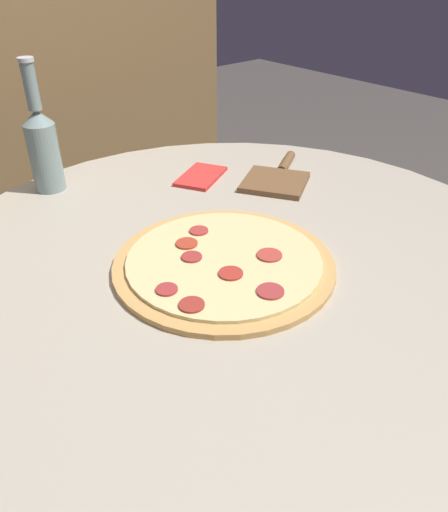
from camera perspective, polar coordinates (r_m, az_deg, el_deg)
The scene contains 7 objects.
ground_plane at distance 1.42m, azimuth 0.99°, elevation -26.31°, with size 8.00×8.00×0.00m, color #4C4742.
table at distance 0.97m, azimuth 1.31°, elevation -8.07°, with size 1.09×1.09×0.76m.
fence_panel at distance 1.64m, azimuth -24.15°, elevation 20.26°, with size 1.56×0.04×1.88m.
pizza at distance 0.82m, azimuth -0.01°, elevation -0.74°, with size 0.37×0.37×0.02m.
beer_bottle at distance 1.12m, azimuth -20.02°, elevation 11.84°, with size 0.06×0.06×0.27m.
pizza_paddle at distance 1.14m, azimuth 6.11°, elevation 8.85°, with size 0.25×0.19×0.02m.
napkin at distance 1.15m, azimuth -2.66°, elevation 9.09°, with size 0.15×0.13×0.01m.
Camera 1 is at (-0.50, -0.54, 1.21)m, focal length 35.00 mm.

